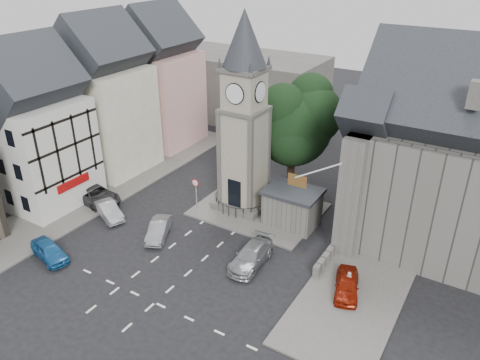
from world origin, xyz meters
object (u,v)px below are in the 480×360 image
Objects in this scene: car_west_blue at (49,251)px; car_east_red at (347,285)px; clock_tower at (244,116)px; stone_shelter at (292,207)px; pedestrian at (348,281)px.

car_east_red is at bearing -54.96° from car_west_blue.
stone_shelter is at bearing -5.84° from clock_tower.
clock_tower is 4.30× the size of car_west_blue.
car_west_blue is (-8.02, -13.77, -7.48)m from clock_tower.
car_west_blue is 20.91m from car_east_red.
stone_shelter is (4.80, -0.49, -6.57)m from clock_tower.
clock_tower is 17.60m from car_west_blue.
car_west_blue is at bearing -133.99° from stone_shelter.
car_east_red is at bearing 88.23° from pedestrian.
car_west_blue reaches higher than car_east_red.
car_west_blue is 2.54× the size of pedestrian.
clock_tower is at bearing -29.28° from pedestrian.
pedestrian is (19.52, 7.78, 0.10)m from car_west_blue.
car_west_blue is (-12.82, -13.28, -0.90)m from stone_shelter.
clock_tower reaches higher than stone_shelter.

